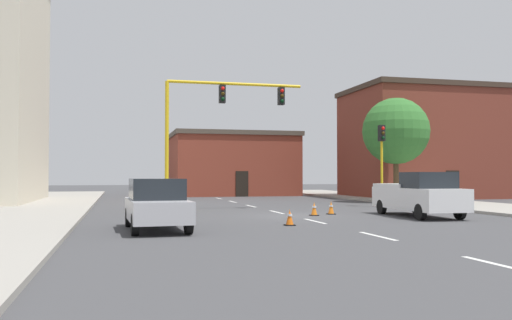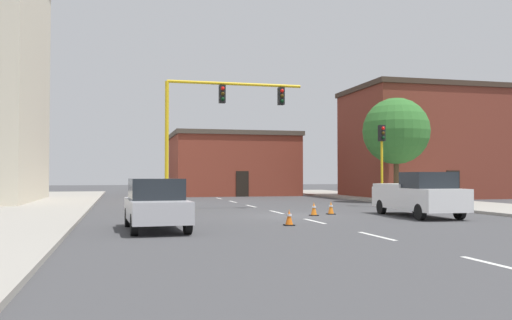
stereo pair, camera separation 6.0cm
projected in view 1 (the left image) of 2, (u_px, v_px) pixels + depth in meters
name	position (u px, v px, depth m)	size (l,w,h in m)	color
ground_plane	(292.00, 216.00, 24.84)	(160.00, 160.00, 0.00)	#424244
sidewalk_left	(34.00, 208.00, 29.65)	(6.00, 56.00, 0.14)	#9E998E
sidewalk_right	(432.00, 202.00, 35.55)	(6.00, 56.00, 0.14)	#9E998E
lane_stripe_seg_0	(499.00, 265.00, 11.27)	(0.16, 2.40, 0.01)	silver
lane_stripe_seg_1	(377.00, 236.00, 16.60)	(0.16, 2.40, 0.01)	silver
lane_stripe_seg_2	(315.00, 221.00, 21.93)	(0.16, 2.40, 0.01)	silver
lane_stripe_seg_3	(277.00, 212.00, 27.27)	(0.16, 2.40, 0.01)	silver
lane_stripe_seg_4	(251.00, 206.00, 32.60)	(0.16, 2.40, 0.01)	silver
lane_stripe_seg_5	(233.00, 202.00, 37.93)	(0.16, 2.40, 0.01)	silver
lane_stripe_seg_6	(219.00, 198.00, 43.27)	(0.16, 2.40, 0.01)	silver
building_brick_center	(231.00, 164.00, 51.31)	(11.31, 9.49, 5.76)	brown
building_row_right	(421.00, 143.00, 45.18)	(11.72, 8.93, 9.04)	brown
traffic_signal_gantry	(186.00, 169.00, 28.44)	(8.18, 1.20, 6.83)	yellow
traffic_light_pole_right	(382.00, 147.00, 32.01)	(0.32, 0.47, 4.80)	yellow
tree_right_mid	(396.00, 131.00, 37.22)	(4.55, 4.55, 7.14)	#4C3823
pickup_truck_white	(419.00, 195.00, 24.30)	(2.19, 5.47, 1.99)	white
sedan_silver_near_left	(157.00, 204.00, 18.40)	(2.05, 4.58, 1.74)	#B7B7BC
traffic_cone_roadside_a	(314.00, 209.00, 24.93)	(0.36, 0.36, 0.62)	black
traffic_cone_roadside_b	(290.00, 218.00, 20.05)	(0.36, 0.36, 0.60)	black
traffic_cone_roadside_c	(331.00, 208.00, 25.75)	(0.36, 0.36, 0.62)	black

